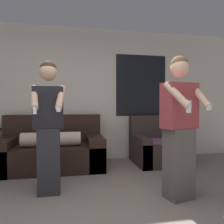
{
  "coord_description": "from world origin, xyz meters",
  "views": [
    {
      "loc": [
        -0.16,
        -1.76,
        1.12
      ],
      "look_at": [
        0.35,
        0.88,
        1.04
      ],
      "focal_mm": 35.0,
      "sensor_mm": 36.0,
      "label": 1
    }
  ],
  "objects": [
    {
      "name": "couch",
      "position": [
        -0.47,
        2.26,
        0.32
      ],
      "size": [
        1.79,
        0.97,
        0.94
      ],
      "color": "black",
      "rests_on": "ground_plane"
    },
    {
      "name": "person_right",
      "position": [
        1.13,
        0.64,
        0.88
      ],
      "size": [
        0.5,
        0.53,
        1.71
      ],
      "color": "#56514C",
      "rests_on": "ground_plane"
    },
    {
      "name": "wall_back",
      "position": [
        0.02,
        2.78,
        1.35
      ],
      "size": [
        6.99,
        0.07,
        2.7
      ],
      "color": "beige",
      "rests_on": "ground_plane"
    },
    {
      "name": "armchair",
      "position": [
        1.53,
        2.25,
        0.3
      ],
      "size": [
        0.96,
        0.9,
        0.91
      ],
      "color": "#332823",
      "rests_on": "ground_plane"
    },
    {
      "name": "person_left",
      "position": [
        -0.42,
        1.09,
        0.87
      ],
      "size": [
        0.44,
        0.47,
        1.68
      ],
      "color": "#28282D",
      "rests_on": "ground_plane"
    }
  ]
}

